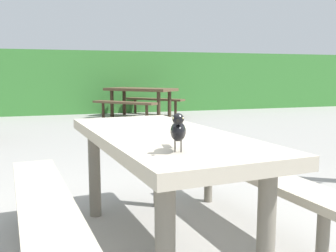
# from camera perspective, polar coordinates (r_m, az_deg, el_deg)

# --- Properties ---
(hedge_wall) EXTENTS (28.00, 1.82, 1.73)m
(hedge_wall) POSITION_cam_1_polar(r_m,az_deg,el_deg) (11.42, -14.71, 6.44)
(hedge_wall) COLOR #387A33
(hedge_wall) RESTS_ON ground
(picnic_table_foreground) EXTENTS (1.83, 1.86, 0.74)m
(picnic_table_foreground) POSITION_cam_1_polar(r_m,az_deg,el_deg) (2.35, -1.09, -5.38)
(picnic_table_foreground) COLOR #B2A893
(picnic_table_foreground) RESTS_ON ground
(bird_grackle) EXTENTS (0.13, 0.28, 0.18)m
(bird_grackle) POSITION_cam_1_polar(r_m,az_deg,el_deg) (1.70, 1.54, -0.61)
(bird_grackle) COLOR black
(bird_grackle) RESTS_ON picnic_table_foreground
(picnic_table_mid_right) EXTENTS (2.39, 2.40, 0.74)m
(picnic_table_mid_right) POSITION_cam_1_polar(r_m,az_deg,el_deg) (9.66, -4.20, 4.64)
(picnic_table_mid_right) COLOR brown
(picnic_table_mid_right) RESTS_ON ground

